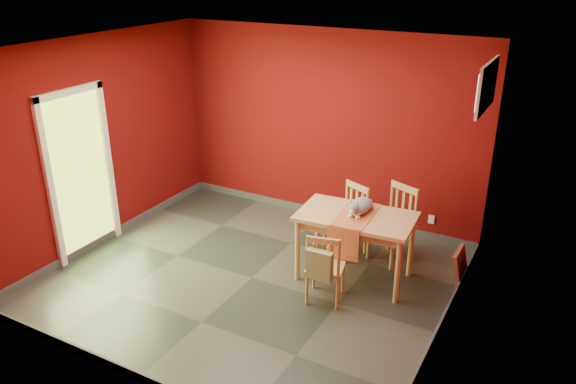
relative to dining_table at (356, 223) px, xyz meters
The scene contains 13 objects.
ground 1.42m from the dining_table, 150.64° to the right, with size 4.50×4.50×0.00m, color #2D342D.
room_shell 1.39m from the dining_table, 150.64° to the right, with size 4.50×4.50×4.50m.
doorway 3.46m from the dining_table, 163.14° to the right, with size 0.06×1.01×2.13m.
window 2.04m from the dining_table, 19.09° to the left, with size 0.05×0.90×0.50m.
outlet_plate 1.55m from the dining_table, 68.82° to the left, with size 0.08×0.01×0.12m, color silver.
dining_table is the anchor object (origin of this frame).
table_runner 0.14m from the dining_table, 90.00° to the right, with size 0.43×0.80×0.39m.
chair_far_left 0.68m from the dining_table, 120.03° to the left, with size 0.56×0.56×0.92m.
chair_far_right 0.75m from the dining_table, 69.32° to the left, with size 0.59×0.59×0.97m.
chair_near 0.68m from the dining_table, 99.51° to the right, with size 0.48×0.48×0.85m.
tote_bag 0.83m from the dining_table, 95.08° to the right, with size 0.28×0.18×0.40m.
cat 0.23m from the dining_table, 80.47° to the left, with size 0.25×0.47×0.23m, color slate, non-canonical shape.
picture_frame 1.35m from the dining_table, 24.92° to the left, with size 0.13×0.40×0.40m.
Camera 1 is at (3.14, -4.87, 3.57)m, focal length 35.00 mm.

